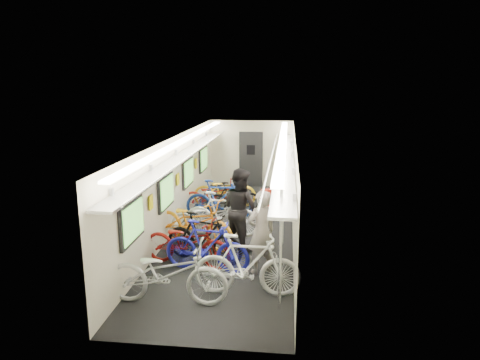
% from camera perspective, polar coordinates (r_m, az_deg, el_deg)
% --- Properties ---
extents(train_car_shell, '(10.00, 10.00, 10.00)m').
position_cam_1_polar(train_car_shell, '(11.35, -2.22, 2.41)').
color(train_car_shell, black).
rests_on(train_car_shell, ground).
extents(bicycle_0, '(2.11, 0.76, 1.11)m').
position_cam_1_polar(bicycle_0, '(7.51, -9.72, -12.16)').
color(bicycle_0, '#BCBDC1').
rests_on(bicycle_0, ground).
extents(bicycle_1, '(1.82, 0.76, 1.06)m').
position_cam_1_polar(bicycle_1, '(8.62, -4.46, -8.82)').
color(bicycle_1, '#1C1EA9').
rests_on(bicycle_1, ground).
extents(bicycle_2, '(2.03, 1.10, 1.01)m').
position_cam_1_polar(bicycle_2, '(8.92, -7.06, -8.27)').
color(bicycle_2, maroon).
rests_on(bicycle_2, ground).
extents(bicycle_3, '(1.87, 1.06, 1.08)m').
position_cam_1_polar(bicycle_3, '(9.06, -4.88, -7.66)').
color(bicycle_3, black).
rests_on(bicycle_3, ground).
extents(bicycle_4, '(2.29, 1.61, 1.14)m').
position_cam_1_polar(bicycle_4, '(9.94, -6.18, -5.63)').
color(bicycle_4, orange).
rests_on(bicycle_4, ground).
extents(bicycle_5, '(1.91, 0.69, 1.13)m').
position_cam_1_polar(bicycle_5, '(10.52, -2.43, -4.57)').
color(bicycle_5, white).
rests_on(bicycle_5, ground).
extents(bicycle_6, '(1.84, 0.76, 0.94)m').
position_cam_1_polar(bicycle_6, '(10.53, -4.32, -5.09)').
color(bicycle_6, '#AEADB2').
rests_on(bicycle_6, ground).
extents(bicycle_7, '(1.88, 0.61, 1.12)m').
position_cam_1_polar(bicycle_7, '(11.84, -2.80, -2.61)').
color(bicycle_7, navy).
rests_on(bicycle_7, ground).
extents(bicycle_8, '(1.91, 0.87, 0.97)m').
position_cam_1_polar(bicycle_8, '(12.51, -3.49, -2.13)').
color(bicycle_8, maroon).
rests_on(bicycle_8, ground).
extents(bicycle_9, '(1.63, 0.89, 0.94)m').
position_cam_1_polar(bicycle_9, '(12.36, -0.92, -2.35)').
color(bicycle_9, black).
rests_on(bicycle_9, ground).
extents(bicycle_10, '(1.97, 0.86, 1.00)m').
position_cam_1_polar(bicycle_10, '(13.08, -2.04, -1.37)').
color(bicycle_10, gold).
rests_on(bicycle_10, ground).
extents(bicycle_11, '(1.90, 0.54, 1.14)m').
position_cam_1_polar(bicycle_11, '(7.66, 0.96, -11.29)').
color(bicycle_11, white).
rests_on(bicycle_11, ground).
extents(passenger_near, '(0.74, 0.68, 1.69)m').
position_cam_1_polar(passenger_near, '(8.45, 2.88, -6.95)').
color(passenger_near, gray).
rests_on(passenger_near, ground).
extents(passenger_mid, '(1.14, 1.13, 1.86)m').
position_cam_1_polar(passenger_mid, '(9.68, 0.03, -3.84)').
color(passenger_mid, black).
rests_on(passenger_mid, ground).
extents(backpack, '(0.29, 0.22, 0.38)m').
position_cam_1_polar(backpack, '(9.24, 3.63, -2.41)').
color(backpack, '#A62110').
rests_on(backpack, passenger_near).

